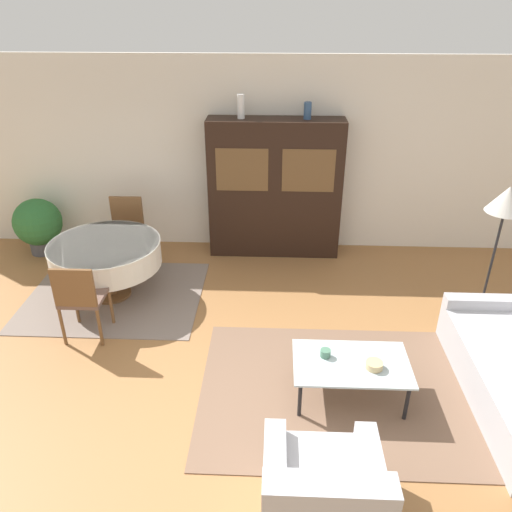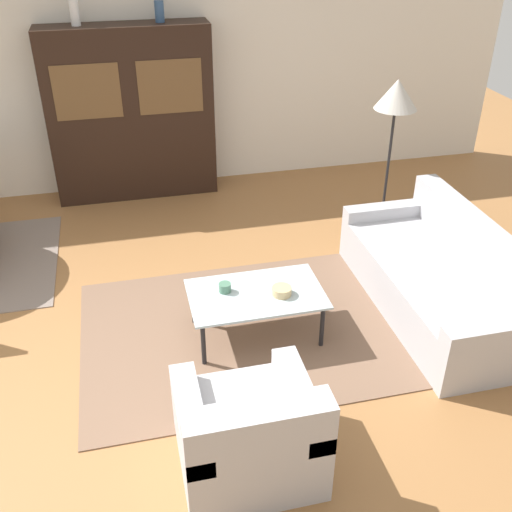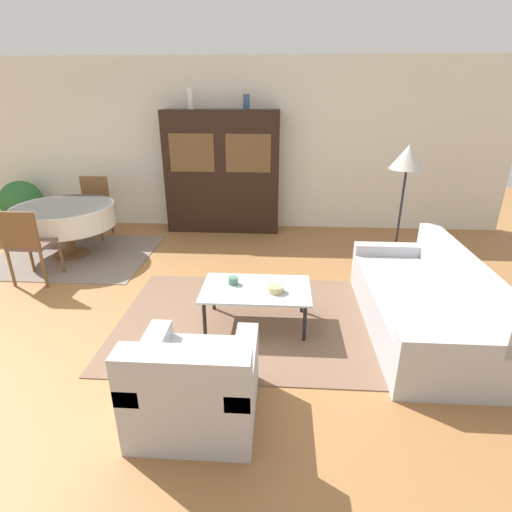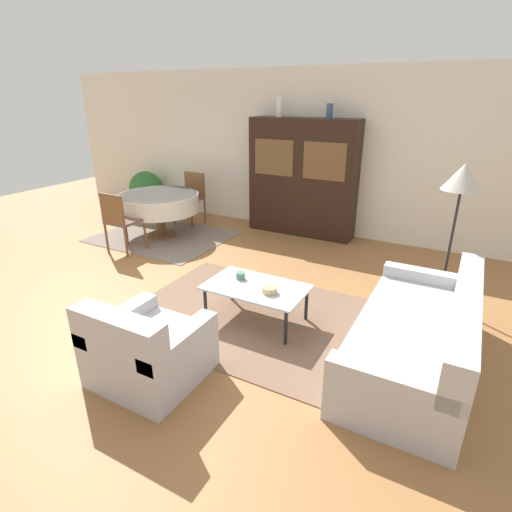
# 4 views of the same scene
# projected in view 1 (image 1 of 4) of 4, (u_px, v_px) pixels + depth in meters

# --- Properties ---
(ground_plane) EXTENTS (14.00, 14.00, 0.00)m
(ground_plane) POSITION_uv_depth(u_px,v_px,m) (227.00, 424.00, 4.42)
(ground_plane) COLOR #9E6B3D
(wall_back) EXTENTS (10.00, 0.06, 2.70)m
(wall_back) POSITION_uv_depth(u_px,v_px,m) (249.00, 156.00, 6.99)
(wall_back) COLOR silver
(wall_back) RESTS_ON ground_plane
(area_rug) EXTENTS (2.66, 1.96, 0.01)m
(area_rug) POSITION_uv_depth(u_px,v_px,m) (339.00, 391.00, 4.77)
(area_rug) COLOR brown
(area_rug) RESTS_ON ground_plane
(dining_rug) EXTENTS (2.15, 1.74, 0.01)m
(dining_rug) POSITION_uv_depth(u_px,v_px,m) (115.00, 296.00, 6.28)
(dining_rug) COLOR gray
(dining_rug) RESTS_ON ground_plane
(armchair) EXTENTS (0.84, 0.82, 0.75)m
(armchair) POSITION_uv_depth(u_px,v_px,m) (323.00, 495.00, 3.47)
(armchair) COLOR #B2B2B7
(armchair) RESTS_ON ground_plane
(coffee_table) EXTENTS (1.06, 0.65, 0.40)m
(coffee_table) POSITION_uv_depth(u_px,v_px,m) (351.00, 366.00, 4.55)
(coffee_table) COLOR black
(coffee_table) RESTS_ON area_rug
(display_cabinet) EXTENTS (1.83, 0.42, 1.93)m
(display_cabinet) POSITION_uv_depth(u_px,v_px,m) (275.00, 189.00, 6.93)
(display_cabinet) COLOR black
(display_cabinet) RESTS_ON ground_plane
(dining_table) EXTENTS (1.33, 1.33, 0.73)m
(dining_table) POSITION_uv_depth(u_px,v_px,m) (106.00, 254.00, 6.02)
(dining_table) COLOR brown
(dining_table) RESTS_ON dining_rug
(dining_chair_near) EXTENTS (0.44, 0.44, 0.93)m
(dining_chair_near) POSITION_uv_depth(u_px,v_px,m) (80.00, 296.00, 5.27)
(dining_chair_near) COLOR brown
(dining_chair_near) RESTS_ON dining_rug
(dining_chair_far) EXTENTS (0.44, 0.44, 0.93)m
(dining_chair_far) POSITION_uv_depth(u_px,v_px,m) (126.00, 227.00, 6.82)
(dining_chair_far) COLOR brown
(dining_chair_far) RESTS_ON dining_rug
(floor_lamp) EXTENTS (0.41, 0.41, 1.62)m
(floor_lamp) POSITION_uv_depth(u_px,v_px,m) (506.00, 205.00, 5.24)
(floor_lamp) COLOR black
(floor_lamp) RESTS_ON ground_plane
(cup) EXTENTS (0.10, 0.10, 0.07)m
(cup) POSITION_uv_depth(u_px,v_px,m) (325.00, 353.00, 4.59)
(cup) COLOR #4C7A60
(cup) RESTS_ON coffee_table
(bowl) EXTENTS (0.16, 0.16, 0.07)m
(bowl) POSITION_uv_depth(u_px,v_px,m) (374.00, 365.00, 4.45)
(bowl) COLOR tan
(bowl) RESTS_ON coffee_table
(vase_tall) EXTENTS (0.10, 0.10, 0.31)m
(vase_tall) POSITION_uv_depth(u_px,v_px,m) (241.00, 106.00, 6.42)
(vase_tall) COLOR white
(vase_tall) RESTS_ON display_cabinet
(vase_short) EXTENTS (0.10, 0.10, 0.22)m
(vase_short) POSITION_uv_depth(u_px,v_px,m) (308.00, 111.00, 6.41)
(vase_short) COLOR #33517A
(vase_short) RESTS_ON display_cabinet
(potted_plant) EXTENTS (0.68, 0.68, 0.82)m
(potted_plant) POSITION_uv_depth(u_px,v_px,m) (38.00, 224.00, 7.13)
(potted_plant) COLOR #4C4C51
(potted_plant) RESTS_ON ground_plane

